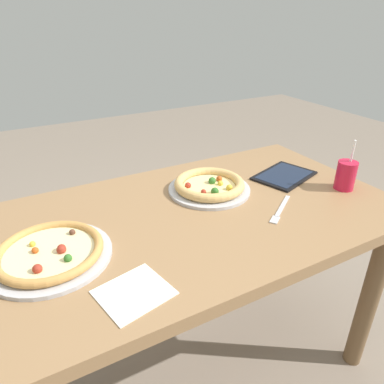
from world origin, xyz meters
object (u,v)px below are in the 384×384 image
at_px(pizza_far, 209,186).
at_px(drink_cup_colored, 346,175).
at_px(fork, 280,210).
at_px(pizza_near, 50,253).
at_px(tablet, 284,176).

xyz_separation_m(pizza_far, drink_cup_colored, (0.45, -0.22, 0.03)).
xyz_separation_m(pizza_far, fork, (0.13, -0.24, -0.02)).
bearing_deg(drink_cup_colored, pizza_near, 175.17).
distance_m(drink_cup_colored, fork, 0.32).
height_order(drink_cup_colored, tablet, drink_cup_colored).
distance_m(fork, tablet, 0.28).
height_order(pizza_far, tablet, pizza_far).
bearing_deg(fork, tablet, 45.72).
height_order(pizza_far, drink_cup_colored, drink_cup_colored).
xyz_separation_m(pizza_near, drink_cup_colored, (1.03, -0.09, 0.04)).
height_order(pizza_near, pizza_far, pizza_far).
relative_size(pizza_far, drink_cup_colored, 1.60).
relative_size(pizza_near, tablet, 1.17).
xyz_separation_m(drink_cup_colored, fork, (-0.32, -0.02, -0.05)).
height_order(fork, tablet, tablet).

